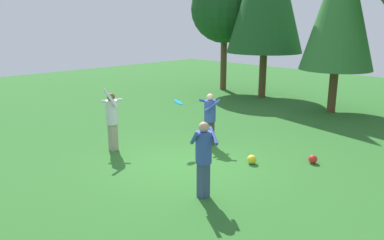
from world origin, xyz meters
name	(u,v)px	position (x,y,z in m)	size (l,w,h in m)	color
ground_plane	(187,163)	(0.00, 0.00, 0.00)	(40.00, 40.00, 0.00)	#2D6B28
person_thrower	(112,117)	(-2.24, -0.79, 1.00)	(0.68, 0.68, 1.85)	gray
person_catcher	(210,115)	(-0.62, 1.55, 0.92)	(0.66, 0.68, 1.57)	#4C382D
person_bystander	(204,153)	(1.69, -1.13, 0.97)	(0.71, 0.70, 1.65)	#38476B
frisbee	(178,102)	(-1.03, 0.67, 1.38)	(0.36, 0.37, 0.14)	#2393D1
ball_red	(313,159)	(2.34, 2.34, 0.11)	(0.23, 0.23, 0.23)	red
ball_yellow	(252,159)	(1.24, 1.17, 0.12)	(0.24, 0.24, 0.24)	yellow
tree_center	(341,4)	(-0.06, 8.28, 4.24)	(2.84, 2.84, 6.78)	brown
tree_far_left	(225,9)	(-6.64, 9.11, 4.20)	(3.49, 3.49, 5.96)	brown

